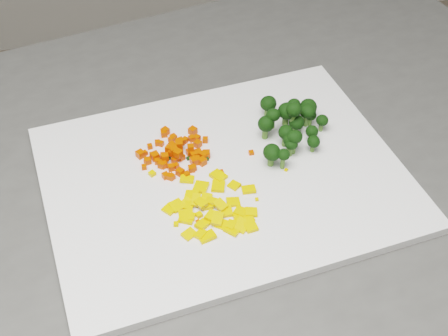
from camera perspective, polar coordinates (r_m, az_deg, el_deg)
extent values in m
cube|color=white|center=(0.76, 0.00, -0.85)|extent=(0.47, 0.39, 0.01)
cube|color=#E33402|center=(0.75, -4.82, -0.81)|extent=(0.01, 0.01, 0.01)
cube|color=#E33402|center=(0.81, -5.51, 3.16)|extent=(0.01, 0.01, 0.01)
cube|color=#E33402|center=(0.77, -6.13, 0.60)|extent=(0.01, 0.01, 0.01)
cube|color=#E33402|center=(0.77, -4.79, 1.37)|extent=(0.01, 0.01, 0.01)
cube|color=#E33402|center=(0.78, -4.14, 2.14)|extent=(0.01, 0.01, 0.01)
cube|color=#E33402|center=(0.77, -1.99, 0.61)|extent=(0.01, 0.01, 0.01)
cube|color=#E33402|center=(0.79, -4.11, 1.77)|extent=(0.01, 0.01, 0.01)
cube|color=#E33402|center=(0.77, -2.76, 1.22)|extent=(0.01, 0.01, 0.01)
cube|color=#E33402|center=(0.78, -5.55, 1.07)|extent=(0.01, 0.01, 0.01)
cube|color=#E33402|center=(0.77, -2.74, 0.64)|extent=(0.01, 0.01, 0.01)
cube|color=#E33402|center=(0.80, -2.97, 2.72)|extent=(0.01, 0.01, 0.01)
cube|color=#E33402|center=(0.76, -4.86, 0.05)|extent=(0.01, 0.01, 0.01)
cube|color=#E33402|center=(0.77, -2.56, 0.71)|extent=(0.01, 0.01, 0.01)
cube|color=#E33402|center=(0.79, -6.80, 1.97)|extent=(0.01, 0.01, 0.01)
cube|color=#E33402|center=(0.79, -2.42, 2.21)|extent=(0.01, 0.01, 0.01)
cube|color=#E33402|center=(0.76, -4.22, 1.33)|extent=(0.01, 0.01, 0.01)
cube|color=#E33402|center=(0.77, -3.92, 1.01)|extent=(0.01, 0.01, 0.01)
cube|color=#E33402|center=(0.78, -2.35, 1.43)|extent=(0.01, 0.01, 0.01)
cube|color=#E33402|center=(0.80, -6.10, 2.30)|extent=(0.01, 0.01, 0.01)
cube|color=#E33402|center=(0.78, -3.14, 1.42)|extent=(0.01, 0.01, 0.01)
cube|color=#E33402|center=(0.80, -4.81, 2.61)|extent=(0.01, 0.01, 0.01)
cube|color=#E33402|center=(0.78, -6.34, 1.09)|extent=(0.01, 0.01, 0.01)
cube|color=#E33402|center=(0.77, -5.40, 1.01)|extent=(0.01, 0.01, 0.01)
cube|color=#E33402|center=(0.80, -4.65, 2.83)|extent=(0.01, 0.01, 0.01)
cube|color=#E33402|center=(0.78, -2.52, 1.25)|extent=(0.01, 0.01, 0.01)
cube|color=#E33402|center=(0.77, -5.07, 1.77)|extent=(0.01, 0.01, 0.01)
cube|color=#E33402|center=(0.77, -4.62, 1.62)|extent=(0.01, 0.01, 0.01)
cube|color=#E33402|center=(0.78, -4.55, 1.88)|extent=(0.01, 0.01, 0.01)
cube|color=#E33402|center=(0.77, -4.51, 0.74)|extent=(0.01, 0.01, 0.01)
cube|color=#E33402|center=(0.78, -7.25, 1.36)|extent=(0.01, 0.01, 0.01)
cube|color=#E33402|center=(0.81, -5.40, 3.38)|extent=(0.01, 0.01, 0.01)
cube|color=#E33402|center=(0.75, -4.98, -0.80)|extent=(0.01, 0.01, 0.01)
cube|color=#E33402|center=(0.77, -5.69, 0.32)|extent=(0.01, 0.01, 0.01)
cube|color=#E33402|center=(0.78, -4.03, 2.40)|extent=(0.01, 0.01, 0.01)
cube|color=#E33402|center=(0.78, -6.58, 1.15)|extent=(0.01, 0.01, 0.01)
cube|color=#E33402|center=(0.77, -1.87, 1.17)|extent=(0.01, 0.01, 0.01)
cube|color=#E33402|center=(0.77, -1.76, 1.08)|extent=(0.01, 0.01, 0.01)
cube|color=#E33402|center=(0.76, -2.99, -0.07)|extent=(0.01, 0.01, 0.01)
cube|color=#E33402|center=(0.77, -7.32, 0.09)|extent=(0.01, 0.01, 0.01)
cube|color=#E33402|center=(0.78, -4.40, 1.43)|extent=(0.01, 0.01, 0.01)
cube|color=#E33402|center=(0.80, -3.58, 2.57)|extent=(0.01, 0.01, 0.01)
cube|color=#E33402|center=(0.78, -4.74, 1.96)|extent=(0.01, 0.01, 0.01)
cube|color=#E33402|center=(0.78, -1.60, 1.28)|extent=(0.01, 0.01, 0.01)
cube|color=#E33402|center=(0.77, -6.98, 0.65)|extent=(0.01, 0.01, 0.01)
cube|color=#E33402|center=(0.76, -2.84, 0.01)|extent=(0.01, 0.01, 0.01)
cube|color=#E33402|center=(0.80, -5.78, 2.23)|extent=(0.01, 0.01, 0.01)
cube|color=#E33402|center=(0.79, -4.79, 2.14)|extent=(0.01, 0.01, 0.01)
cube|color=#E33402|center=(0.76, -4.40, 0.21)|extent=(0.01, 0.01, 0.01)
cube|color=#E33402|center=(0.75, -4.04, -0.38)|extent=(0.01, 0.01, 0.01)
cube|color=#E33402|center=(0.78, -4.32, 1.63)|extent=(0.01, 0.01, 0.01)
cube|color=#E33402|center=(0.75, -5.38, -0.70)|extent=(0.01, 0.01, 0.01)
cube|color=#E33402|center=(0.77, -5.54, 0.32)|extent=(0.01, 0.01, 0.01)
cube|color=#E33402|center=(0.81, -2.87, 3.41)|extent=(0.01, 0.01, 0.01)
cube|color=#E33402|center=(0.80, -2.49, 2.74)|extent=(0.01, 0.01, 0.01)
cube|color=#E33402|center=(0.75, -3.42, -0.58)|extent=(0.01, 0.01, 0.01)
cube|color=#E33402|center=(0.80, -1.73, 2.59)|extent=(0.01, 0.01, 0.01)
cube|color=#E33402|center=(0.77, -3.07, 1.87)|extent=(0.01, 0.01, 0.01)
cube|color=#E33402|center=(0.77, -7.07, 0.71)|extent=(0.01, 0.01, 0.01)
cube|color=#E33402|center=(0.78, -7.66, 1.26)|extent=(0.01, 0.01, 0.01)
cube|color=#FFB80D|center=(0.73, -2.97, -2.54)|extent=(0.02, 0.02, 0.01)
cube|color=#FFB80D|center=(0.74, -2.13, -1.77)|extent=(0.02, 0.02, 0.01)
cube|color=#FFB80D|center=(0.75, -3.40, -1.01)|extent=(0.02, 0.02, 0.01)
cube|color=#FFB80D|center=(0.72, -2.57, -2.93)|extent=(0.01, 0.02, 0.01)
cube|color=#FFB80D|center=(0.70, -0.97, -4.46)|extent=(0.02, 0.02, 0.01)
cube|color=#FFB80D|center=(0.74, -0.53, -1.69)|extent=(0.02, 0.02, 0.01)
cube|color=#FFB80D|center=(0.70, 2.39, -5.25)|extent=(0.02, 0.02, 0.01)
cube|color=#FFB80D|center=(0.71, 0.17, -4.01)|extent=(0.02, 0.02, 0.01)
cube|color=#FFB80D|center=(0.75, -0.47, -0.93)|extent=(0.02, 0.02, 0.01)
cube|color=#FFB80D|center=(0.72, -4.99, -3.77)|extent=(0.02, 0.02, 0.00)
cube|color=#FFB80D|center=(0.74, 2.27, -1.97)|extent=(0.02, 0.01, 0.01)
cube|color=#FFB80D|center=(0.69, -1.57, -6.29)|extent=(0.02, 0.02, 0.01)
cube|color=#FFB80D|center=(0.72, -4.32, -3.47)|extent=(0.02, 0.02, 0.01)
cube|color=#FFB80D|center=(0.72, -1.53, -3.44)|extent=(0.01, 0.01, 0.01)
cube|color=#FFB80D|center=(0.71, 1.48, -4.02)|extent=(0.02, 0.02, 0.01)
cube|color=#FFB80D|center=(0.74, 0.93, -1.59)|extent=(0.02, 0.02, 0.01)
cube|color=#FFB80D|center=(0.70, -0.60, -4.64)|extent=(0.02, 0.02, 0.01)
cube|color=#FFB80D|center=(0.72, 0.85, -3.12)|extent=(0.02, 0.01, 0.00)
cube|color=#FFB80D|center=(0.70, -1.98, -5.18)|extent=(0.02, 0.02, 0.01)
cube|color=#FFB80D|center=(0.71, -2.12, -3.24)|extent=(0.02, 0.02, 0.01)
cube|color=#FFB80D|center=(0.71, -3.42, -4.56)|extent=(0.02, 0.02, 0.00)
cube|color=#FFB80D|center=(0.70, 1.61, -5.29)|extent=(0.02, 0.02, 0.01)
cube|color=#FFB80D|center=(0.70, -0.15, -5.17)|extent=(0.02, 0.02, 0.00)
cube|color=#FFB80D|center=(0.69, -3.21, -6.06)|extent=(0.02, 0.02, 0.01)
cube|color=#FFB80D|center=(0.72, -3.23, -3.37)|extent=(0.01, 0.02, 0.01)
cube|color=#FFB80D|center=(0.72, -3.45, -3.29)|extent=(0.02, 0.02, 0.01)
cube|color=#FFB80D|center=(0.70, 0.64, -5.24)|extent=(0.02, 0.02, 0.01)
cube|color=#FFB80D|center=(0.70, 2.05, -4.67)|extent=(0.02, 0.02, 0.01)
cube|color=#FFB80D|center=(0.69, 0.74, -5.71)|extent=(0.02, 0.02, 0.00)
cube|color=#FFB80D|center=(0.71, 2.49, -4.07)|extent=(0.02, 0.02, 0.01)
cube|color=#FFB80D|center=(0.75, -0.51, -0.73)|extent=(0.02, 0.02, 0.01)
cube|color=#FFB80D|center=(0.71, 1.57, -4.53)|extent=(0.02, 0.02, 0.01)
cube|color=#FFB80D|center=(0.69, -2.15, -6.08)|extent=(0.02, 0.02, 0.01)
cube|color=#FFB80D|center=(0.71, -3.47, -4.38)|extent=(0.02, 0.02, 0.01)
cube|color=#FFB80D|center=(0.72, -1.03, -3.08)|extent=(0.02, 0.02, 0.01)
cube|color=#FFB80D|center=(0.70, 0.87, -5.33)|extent=(0.02, 0.02, 0.00)
cube|color=#FFB80D|center=(0.71, -0.32, -3.39)|extent=(0.02, 0.02, 0.01)
cube|color=#FFB80D|center=(0.73, -1.59, -2.73)|extent=(0.02, 0.02, 0.01)
cube|color=#FFB80D|center=(0.73, 3.02, -2.88)|extent=(0.00, 0.00, 0.00)
cube|color=#FFB80D|center=(0.77, -4.30, 0.76)|extent=(0.01, 0.01, 0.00)
cube|color=black|center=(0.77, -3.27, 0.88)|extent=(0.01, 0.01, 0.00)
cube|color=#E33402|center=(0.78, 2.50, 1.41)|extent=(0.01, 0.01, 0.00)
cube|color=black|center=(0.77, -1.69, 0.87)|extent=(0.01, 0.01, 0.00)
cube|color=#E33402|center=(0.79, -4.39, 1.91)|extent=(0.01, 0.01, 0.00)
cube|color=#FFB80D|center=(0.78, -7.67, 1.01)|extent=(0.01, 0.01, 0.00)
cube|color=#FFB80D|center=(0.71, -2.30, -4.30)|extent=(0.01, 0.01, 0.00)
cube|color=#E33402|center=(0.76, -0.26, -0.33)|extent=(0.01, 0.01, 0.00)
cube|color=#FFB80D|center=(0.76, 5.70, -0.17)|extent=(0.01, 0.01, 0.00)
cube|color=black|center=(0.78, -5.05, 0.91)|extent=(0.00, 0.00, 0.00)
cube|color=#FFB80D|center=(0.70, -4.41, -5.13)|extent=(0.01, 0.01, 0.00)
cube|color=#FFB80D|center=(0.76, -6.58, -0.51)|extent=(0.01, 0.01, 0.01)
cube|color=#E33402|center=(0.70, -2.40, -4.92)|extent=(0.01, 0.01, 0.00)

